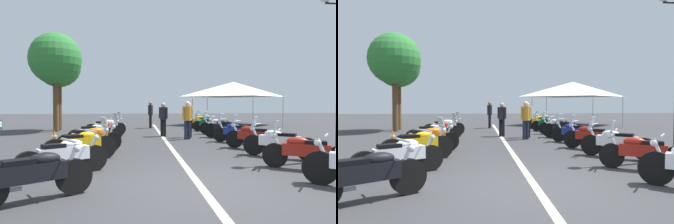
% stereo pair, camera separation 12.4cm
% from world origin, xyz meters
% --- Properties ---
extents(ground_plane, '(80.00, 80.00, 0.00)m').
position_xyz_m(ground_plane, '(0.00, 0.00, 0.00)').
color(ground_plane, '#38383A').
extents(lane_centre_stripe, '(23.00, 0.16, 0.01)m').
position_xyz_m(lane_centre_stripe, '(5.22, 0.00, 0.00)').
color(lane_centre_stripe, beige).
rests_on(lane_centre_stripe, ground_plane).
extents(motorcycle_left_row_0, '(1.24, 1.76, 1.00)m').
position_xyz_m(motorcycle_left_row_0, '(-0.64, 2.92, 0.46)').
color(motorcycle_left_row_0, black).
rests_on(motorcycle_left_row_0, ground_plane).
extents(motorcycle_left_row_1, '(1.27, 1.84, 0.99)m').
position_xyz_m(motorcycle_left_row_1, '(1.19, 2.87, 0.45)').
color(motorcycle_left_row_1, black).
rests_on(motorcycle_left_row_1, ground_plane).
extents(motorcycle_left_row_2, '(1.17, 1.90, 1.23)m').
position_xyz_m(motorcycle_left_row_2, '(2.85, 2.78, 0.48)').
color(motorcycle_left_row_2, black).
rests_on(motorcycle_left_row_2, ground_plane).
extents(motorcycle_left_row_3, '(1.01, 2.05, 1.00)m').
position_xyz_m(motorcycle_left_row_3, '(4.40, 2.78, 0.46)').
color(motorcycle_left_row_3, black).
rests_on(motorcycle_left_row_3, ground_plane).
extents(motorcycle_left_row_4, '(1.20, 1.86, 1.00)m').
position_xyz_m(motorcycle_left_row_4, '(6.13, 2.90, 0.46)').
color(motorcycle_left_row_4, black).
rests_on(motorcycle_left_row_4, ground_plane).
extents(motorcycle_left_row_5, '(1.18, 1.90, 1.19)m').
position_xyz_m(motorcycle_left_row_5, '(7.64, 2.78, 0.46)').
color(motorcycle_left_row_5, black).
rests_on(motorcycle_left_row_5, ground_plane).
extents(motorcycle_left_row_6, '(1.18, 1.95, 1.20)m').
position_xyz_m(motorcycle_left_row_6, '(9.28, 2.75, 0.46)').
color(motorcycle_left_row_6, black).
rests_on(motorcycle_left_row_6, ground_plane).
extents(motorcycle_right_row_1, '(1.15, 1.83, 1.20)m').
position_xyz_m(motorcycle_right_row_1, '(1.17, -2.84, 0.46)').
color(motorcycle_right_row_1, black).
rests_on(motorcycle_right_row_1, ground_plane).
extents(motorcycle_right_row_2, '(1.50, 1.77, 1.21)m').
position_xyz_m(motorcycle_right_row_2, '(2.79, -2.98, 0.47)').
color(motorcycle_right_row_2, black).
rests_on(motorcycle_right_row_2, ground_plane).
extents(motorcycle_right_row_3, '(1.41, 1.61, 1.21)m').
position_xyz_m(motorcycle_right_row_3, '(4.36, -2.79, 0.47)').
color(motorcycle_right_row_3, black).
rests_on(motorcycle_right_row_3, ground_plane).
extents(motorcycle_right_row_4, '(1.43, 1.70, 1.20)m').
position_xyz_m(motorcycle_right_row_4, '(6.05, -2.80, 0.46)').
color(motorcycle_right_row_4, black).
rests_on(motorcycle_right_row_4, ground_plane).
extents(motorcycle_right_row_5, '(1.28, 1.82, 1.02)m').
position_xyz_m(motorcycle_right_row_5, '(7.69, -2.83, 0.47)').
color(motorcycle_right_row_5, black).
rests_on(motorcycle_right_row_5, ground_plane).
extents(motorcycle_right_row_6, '(1.31, 1.79, 1.20)m').
position_xyz_m(motorcycle_right_row_6, '(9.24, -2.93, 0.46)').
color(motorcycle_right_row_6, black).
rests_on(motorcycle_right_row_6, ground_plane).
extents(motorcycle_right_row_7, '(1.24, 1.75, 1.19)m').
position_xyz_m(motorcycle_right_row_7, '(10.97, -2.84, 0.46)').
color(motorcycle_right_row_7, black).
rests_on(motorcycle_right_row_7, ground_plane).
extents(motorcycle_right_row_8, '(1.48, 1.79, 1.00)m').
position_xyz_m(motorcycle_right_row_8, '(12.66, -2.80, 0.46)').
color(motorcycle_right_row_8, black).
rests_on(motorcycle_right_row_8, ground_plane).
extents(traffic_cone_1, '(0.36, 0.36, 0.61)m').
position_xyz_m(traffic_cone_1, '(6.29, 4.45, 0.29)').
color(traffic_cone_1, orange).
rests_on(traffic_cone_1, ground_plane).
extents(bystander_0, '(0.32, 0.48, 1.71)m').
position_xyz_m(bystander_0, '(7.45, -1.01, 1.01)').
color(bystander_0, '#1E2338').
rests_on(bystander_0, ground_plane).
extents(bystander_1, '(0.52, 0.32, 1.73)m').
position_xyz_m(bystander_1, '(13.63, 0.36, 1.02)').
color(bystander_1, black).
rests_on(bystander_1, ground_plane).
extents(bystander_2, '(0.32, 0.53, 1.67)m').
position_xyz_m(bystander_2, '(8.19, -1.19, 0.97)').
color(bystander_2, black).
rests_on(bystander_2, ground_plane).
extents(bystander_4, '(0.39, 0.41, 1.65)m').
position_xyz_m(bystander_4, '(8.75, -0.04, 0.97)').
color(bystander_4, black).
rests_on(bystander_4, ground_plane).
extents(roadside_tree_0, '(2.92, 2.92, 5.61)m').
position_xyz_m(roadside_tree_0, '(11.80, 5.82, 4.11)').
color(roadside_tree_0, brown).
rests_on(roadside_tree_0, ground_plane).
extents(roadside_tree_1, '(2.64, 2.64, 5.21)m').
position_xyz_m(roadside_tree_1, '(12.75, 5.88, 3.86)').
color(roadside_tree_1, brown).
rests_on(roadside_tree_1, ground_plane).
extents(event_tent, '(5.75, 5.75, 3.20)m').
position_xyz_m(event_tent, '(15.88, -5.91, 2.65)').
color(event_tent, white).
rests_on(event_tent, ground_plane).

